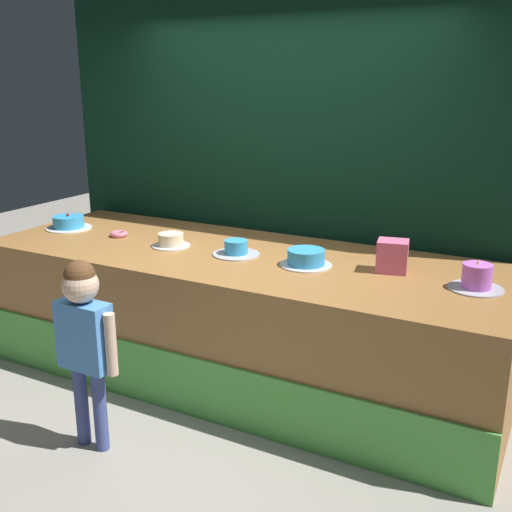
# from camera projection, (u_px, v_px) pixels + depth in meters

# --- Properties ---
(ground_plane) EXTENTS (12.00, 12.00, 0.00)m
(ground_plane) POSITION_uv_depth(u_px,v_px,m) (190.00, 414.00, 3.86)
(ground_plane) COLOR gray
(stage_platform) EXTENTS (3.64, 1.30, 0.90)m
(stage_platform) POSITION_uv_depth(u_px,v_px,m) (239.00, 315.00, 4.27)
(stage_platform) COLOR #9E6B38
(stage_platform) RESTS_ON ground_plane
(curtain_backdrop) EXTENTS (3.98, 0.08, 2.95)m
(curtain_backdrop) POSITION_uv_depth(u_px,v_px,m) (286.00, 157.00, 4.61)
(curtain_backdrop) COLOR black
(curtain_backdrop) RESTS_ON ground_plane
(child_figure) EXTENTS (0.43, 0.20, 1.12)m
(child_figure) POSITION_uv_depth(u_px,v_px,m) (84.00, 330.00, 3.33)
(child_figure) COLOR #3F4C8C
(child_figure) RESTS_ON ground_plane
(pink_box) EXTENTS (0.21, 0.19, 0.20)m
(pink_box) POSITION_uv_depth(u_px,v_px,m) (392.00, 256.00, 3.74)
(pink_box) COLOR #E36391
(pink_box) RESTS_ON stage_platform
(donut) EXTENTS (0.14, 0.14, 0.04)m
(donut) POSITION_uv_depth(u_px,v_px,m) (119.00, 234.00, 4.60)
(donut) COLOR pink
(donut) RESTS_ON stage_platform
(cake_far_left) EXTENTS (0.35, 0.35, 0.13)m
(cake_far_left) POSITION_uv_depth(u_px,v_px,m) (69.00, 223.00, 4.83)
(cake_far_left) COLOR white
(cake_far_left) RESTS_ON stage_platform
(cake_left) EXTENTS (0.27, 0.27, 0.10)m
(cake_left) POSITION_uv_depth(u_px,v_px,m) (171.00, 241.00, 4.32)
(cake_left) COLOR silver
(cake_left) RESTS_ON stage_platform
(cake_center) EXTENTS (0.32, 0.32, 0.10)m
(cake_center) POSITION_uv_depth(u_px,v_px,m) (236.00, 249.00, 4.11)
(cake_center) COLOR silver
(cake_center) RESTS_ON stage_platform
(cake_right) EXTENTS (0.33, 0.33, 0.11)m
(cake_right) POSITION_uv_depth(u_px,v_px,m) (306.00, 258.00, 3.87)
(cake_right) COLOR silver
(cake_right) RESTS_ON stage_platform
(cake_far_right) EXTENTS (0.31, 0.31, 0.18)m
(cake_far_right) POSITION_uv_depth(u_px,v_px,m) (477.00, 278.00, 3.43)
(cake_far_right) COLOR silver
(cake_far_right) RESTS_ON stage_platform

